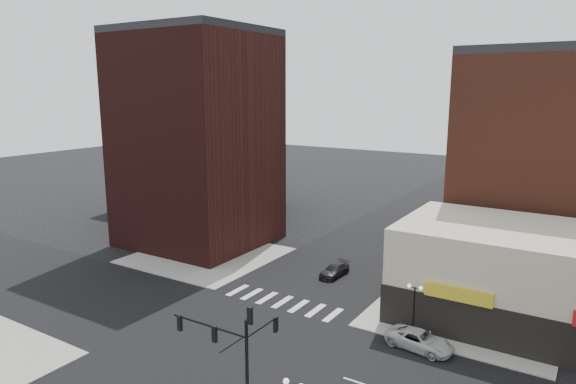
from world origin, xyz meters
The scene contains 13 objects.
ground centered at (0.00, 0.00, 0.00)m, with size 240.00×240.00×0.00m, color black.
road_ew centered at (0.00, 0.00, 0.01)m, with size 200.00×14.00×0.02m, color black.
road_ns centered at (0.00, 0.00, 0.01)m, with size 14.00×200.00×0.02m, color black.
sidewalk_nw centered at (-14.50, 14.50, 0.06)m, with size 15.00×15.00×0.12m, color gray.
sidewalk_ne centered at (14.50, 14.50, 0.06)m, with size 15.00×15.00×0.12m, color gray.
building_nw centered at (-19.00, 18.50, 12.50)m, with size 16.00×15.00×25.00m, color #361311.
building_nw_low centered at (-32.00, 34.00, 6.00)m, with size 20.00×18.00×12.00m, color #361311.
building_ne_midrise centered at (19.00, 29.50, 11.00)m, with size 18.00×15.00×22.00m, color brown.
building_ne_row centered at (21.00, 15.00, 3.30)m, with size 24.20×12.20×8.00m.
traffic_signal centered at (7.24, -7.83, 4.96)m, with size 5.59×3.09×7.77m.
street_lamp_ne centered at (12.00, 8.00, 3.29)m, with size 1.22×0.32×4.16m.
white_suv centered at (13.04, 6.50, 0.69)m, with size 2.29×4.97×1.38m, color silver.
dark_sedan_north centered at (0.86, 16.58, 0.61)m, with size 1.71×4.20×1.22m, color black.
Camera 1 is at (23.34, -28.18, 18.91)m, focal length 32.00 mm.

